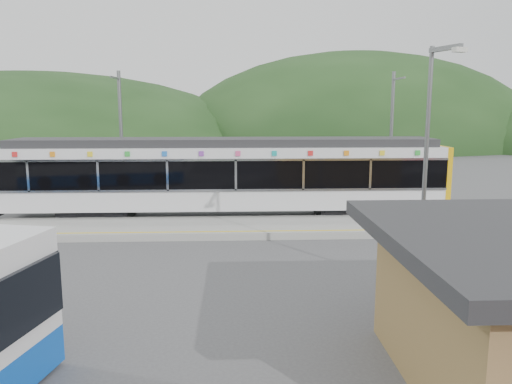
{
  "coord_description": "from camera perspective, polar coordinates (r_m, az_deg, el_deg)",
  "views": [
    {
      "loc": [
        -1.23,
        -17.3,
        5.13
      ],
      "look_at": [
        -0.43,
        1.0,
        2.05
      ],
      "focal_mm": 35.0,
      "sensor_mm": 36.0,
      "label": 1
    }
  ],
  "objects": [
    {
      "name": "yellow_line",
      "position": [
        19.93,
        1.1,
        -4.48
      ],
      "size": [
        26.0,
        0.1,
        0.01
      ],
      "primitive_type": "cube",
      "color": "yellow",
      "rests_on": "platform"
    },
    {
      "name": "ground",
      "position": [
        18.09,
        1.5,
        -6.95
      ],
      "size": [
        120.0,
        120.0,
        0.0
      ],
      "primitive_type": "plane",
      "color": "#4C4C4F",
      "rests_on": "ground"
    },
    {
      "name": "catenary_mast_east",
      "position": [
        27.18,
        15.21,
        6.08
      ],
      "size": [
        0.18,
        1.8,
        7.0
      ],
      "color": "slate",
      "rests_on": "ground"
    },
    {
      "name": "hills",
      "position": [
        24.32,
        15.33,
        -2.99
      ],
      "size": [
        146.0,
        149.0,
        26.0
      ],
      "color": "#1E3D19",
      "rests_on": "ground"
    },
    {
      "name": "train",
      "position": [
        23.5,
        -3.51,
        2.02
      ],
      "size": [
        20.44,
        3.01,
        3.74
      ],
      "color": "black",
      "rests_on": "ground"
    },
    {
      "name": "platform",
      "position": [
        21.23,
        0.88,
        -4.03
      ],
      "size": [
        26.0,
        3.2,
        0.3
      ],
      "primitive_type": "cube",
      "color": "#9E9E99",
      "rests_on": "ground"
    },
    {
      "name": "catenary_mast_west",
      "position": [
        26.54,
        -15.15,
        6.01
      ],
      "size": [
        0.18,
        1.8,
        7.0
      ],
      "color": "slate",
      "rests_on": "ground"
    },
    {
      "name": "lamp_post",
      "position": [
        14.42,
        19.08,
        4.6
      ],
      "size": [
        0.47,
        1.22,
        6.77
      ],
      "rotation": [
        0.0,
        0.0,
        0.32
      ],
      "color": "slate",
      "rests_on": "ground"
    }
  ]
}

